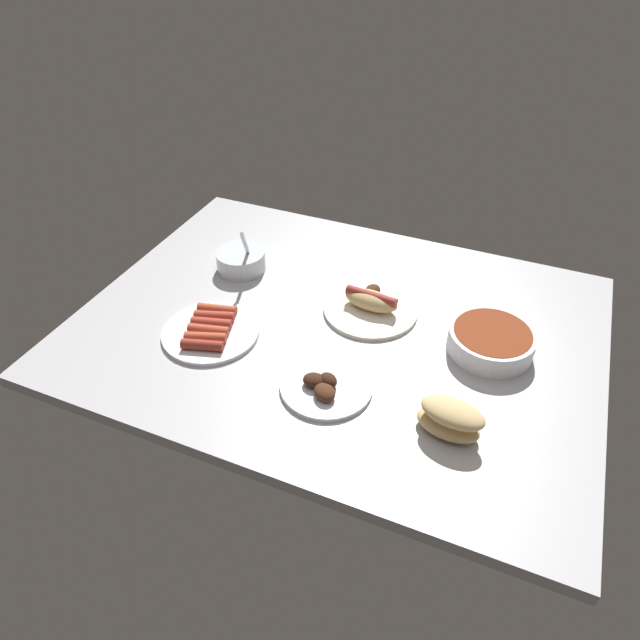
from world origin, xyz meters
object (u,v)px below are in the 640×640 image
at_px(bowl_chili, 491,340).
at_px(bowl_coleslaw, 241,259).
at_px(plate_hotdog_assembled, 371,304).
at_px(plate_grilled_meat, 325,385).
at_px(bread_stack, 450,419).
at_px(plate_sausages, 211,330).

distance_m(bowl_chili, bowl_coleslaw, 0.67).
height_order(plate_hotdog_assembled, bowl_chili, plate_hotdog_assembled).
bearing_deg(plate_grilled_meat, bread_stack, -2.96).
height_order(plate_sausages, bowl_coleslaw, bowl_coleslaw).
bearing_deg(plate_hotdog_assembled, bowl_coleslaw, 174.11).
bearing_deg(bowl_chili, plate_sausages, -162.34).
relative_size(plate_grilled_meat, bread_stack, 1.42).
relative_size(plate_sausages, plate_grilled_meat, 1.16).
relative_size(plate_sausages, bread_stack, 1.64).
height_order(plate_sausages, bread_stack, bread_stack).
distance_m(plate_grilled_meat, bowl_coleslaw, 0.50).
height_order(bowl_chili, plate_grilled_meat, bowl_chili).
height_order(plate_grilled_meat, bowl_coleslaw, bowl_coleslaw).
relative_size(bowl_coleslaw, bread_stack, 1.11).
relative_size(plate_hotdog_assembled, plate_grilled_meat, 1.18).
relative_size(plate_sausages, bowl_coleslaw, 1.48).
bearing_deg(bowl_chili, bread_stack, -96.74).
relative_size(bowl_chili, bread_stack, 1.38).
height_order(bowl_chili, bread_stack, bread_stack).
bearing_deg(plate_sausages, plate_grilled_meat, -10.92).
bearing_deg(plate_hotdog_assembled, bowl_chili, -6.89).
relative_size(plate_hotdog_assembled, bowl_coleslaw, 1.51).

